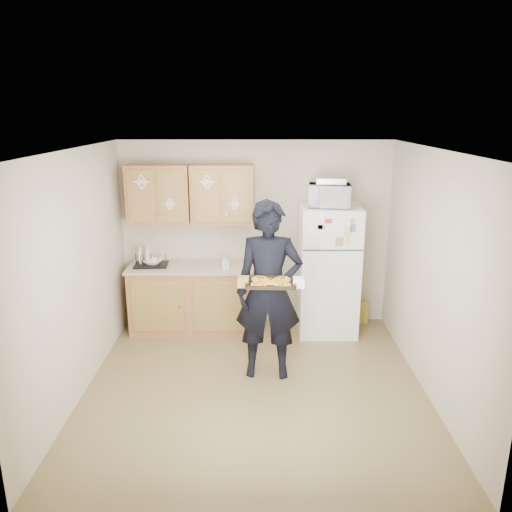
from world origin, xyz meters
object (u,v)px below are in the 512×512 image
at_px(refrigerator, 328,270).
at_px(dish_rack, 151,259).
at_px(person, 269,291).
at_px(baking_tray, 271,283).
at_px(microwave, 329,196).

distance_m(refrigerator, dish_rack, 2.33).
distance_m(person, baking_tray, 0.36).
bearing_deg(microwave, dish_rack, -176.34).
bearing_deg(baking_tray, dish_rack, 137.82).
xyz_separation_m(person, dish_rack, (-1.52, 1.21, 0.00)).
height_order(baking_tray, microwave, microwave).
relative_size(person, baking_tray, 3.95).
xyz_separation_m(person, microwave, (0.77, 1.11, 0.86)).
height_order(person, microwave, microwave).
bearing_deg(person, dish_rack, 143.89).
distance_m(baking_tray, microwave, 1.73).
distance_m(person, dish_rack, 1.94).
relative_size(microwave, dish_rack, 1.20).
bearing_deg(microwave, person, -118.67).
xyz_separation_m(refrigerator, baking_tray, (-0.79, -1.46, 0.33)).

